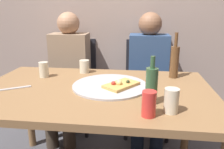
{
  "coord_description": "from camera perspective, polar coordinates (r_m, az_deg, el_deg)",
  "views": [
    {
      "loc": [
        0.26,
        -1.29,
        1.2
      ],
      "look_at": [
        0.09,
        0.15,
        0.77
      ],
      "focal_mm": 35.84,
      "sensor_mm": 36.0,
      "label": 1
    }
  ],
  "objects": [
    {
      "name": "dining_table",
      "position": [
        1.43,
        -4.37,
        -6.45
      ],
      "size": [
        1.46,
        0.9,
        0.72
      ],
      "color": "olive",
      "rests_on": "ground_plane"
    },
    {
      "name": "pizza_tray",
      "position": [
        1.42,
        -0.48,
        -2.84
      ],
      "size": [
        0.48,
        0.48,
        0.01
      ],
      "primitive_type": "cylinder",
      "color": "#ADADB2",
      "rests_on": "dining_table"
    },
    {
      "name": "pizza_slice_last",
      "position": [
        1.39,
        2.3,
        -2.59
      ],
      "size": [
        0.24,
        0.25,
        0.05
      ],
      "color": "tan",
      "rests_on": "pizza_tray"
    },
    {
      "name": "wine_bottle",
      "position": [
        1.17,
        10.06,
        -2.65
      ],
      "size": [
        0.06,
        0.06,
        0.25
      ],
      "color": "#2D5133",
      "rests_on": "dining_table"
    },
    {
      "name": "beer_bottle",
      "position": [
        1.64,
        15.65,
        3.35
      ],
      "size": [
        0.06,
        0.06,
        0.32
      ],
      "color": "brown",
      "rests_on": "dining_table"
    },
    {
      "name": "tumbler_near",
      "position": [
        1.73,
        -7.03,
        2.06
      ],
      "size": [
        0.08,
        0.08,
        0.1
      ],
      "primitive_type": "cylinder",
      "color": "beige",
      "rests_on": "dining_table"
    },
    {
      "name": "tumbler_far",
      "position": [
        1.68,
        -17.01,
        1.19
      ],
      "size": [
        0.07,
        0.07,
        0.11
      ],
      "primitive_type": "cylinder",
      "color": "beige",
      "rests_on": "dining_table"
    },
    {
      "name": "wine_glass",
      "position": [
        1.1,
        14.9,
        -6.46
      ],
      "size": [
        0.07,
        0.07,
        0.12
      ],
      "primitive_type": "cylinder",
      "color": "beige",
      "rests_on": "dining_table"
    },
    {
      "name": "soda_can",
      "position": [
        1.04,
        9.39,
        -7.39
      ],
      "size": [
        0.07,
        0.07,
        0.12
      ],
      "primitive_type": "cylinder",
      "color": "red",
      "rests_on": "dining_table"
    },
    {
      "name": "table_knife",
      "position": [
        1.51,
        -24.09,
        -3.3
      ],
      "size": [
        0.2,
        0.13,
        0.01
      ],
      "primitive_type": "cube",
      "rotation": [
        0.0,
        0.0,
        3.7
      ],
      "color": "#B7B7BC",
      "rests_on": "dining_table"
    },
    {
      "name": "chair_left",
      "position": [
        2.34,
        -9.89,
        -0.75
      ],
      "size": [
        0.44,
        0.44,
        0.9
      ],
      "rotation": [
        0.0,
        0.0,
        3.14
      ],
      "color": "black",
      "rests_on": "ground_plane"
    },
    {
      "name": "chair_right",
      "position": [
        2.25,
        8.98,
        -1.45
      ],
      "size": [
        0.44,
        0.44,
        0.9
      ],
      "rotation": [
        0.0,
        0.0,
        3.14
      ],
      "color": "black",
      "rests_on": "ground_plane"
    },
    {
      "name": "guest_in_sweater",
      "position": [
        2.17,
        -11.18,
        1.29
      ],
      "size": [
        0.36,
        0.56,
        1.17
      ],
      "rotation": [
        0.0,
        0.0,
        3.14
      ],
      "color": "#937A60",
      "rests_on": "ground_plane"
    },
    {
      "name": "guest_in_beanie",
      "position": [
        2.06,
        9.26,
        0.63
      ],
      "size": [
        0.36,
        0.56,
        1.17
      ],
      "rotation": [
        0.0,
        0.0,
        3.14
      ],
      "color": "navy",
      "rests_on": "ground_plane"
    }
  ]
}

